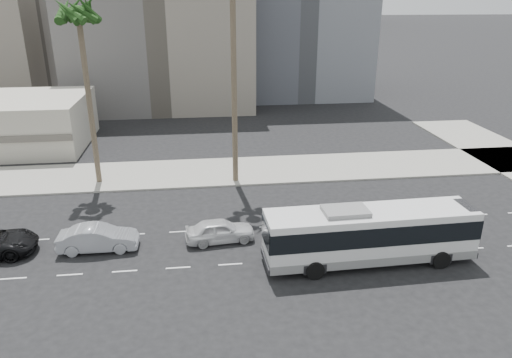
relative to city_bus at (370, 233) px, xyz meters
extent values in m
plane|color=black|center=(-2.03, 0.62, -1.84)|extent=(700.00, 700.00, 0.00)
cube|color=gray|center=(-2.03, 16.12, -1.76)|extent=(120.00, 7.00, 0.15)
cube|color=#635F5B|center=(-14.03, 45.62, 7.16)|extent=(24.00, 18.00, 18.00)
cube|color=#52555D|center=(5.97, 52.62, 11.16)|extent=(20.00, 20.00, 26.00)
cube|color=silver|center=(0.00, 0.00, 0.04)|extent=(12.17, 3.00, 2.71)
cube|color=black|center=(0.00, 0.00, 0.41)|extent=(12.23, 3.06, 1.15)
cube|color=slate|center=(0.00, 0.00, -1.16)|extent=(12.19, 3.04, 0.52)
cube|color=slate|center=(-1.57, 0.00, 1.50)|extent=(2.55, 1.74, 0.31)
cube|color=#262628|center=(5.74, 0.00, 1.24)|extent=(0.68, 1.89, 0.31)
cylinder|color=black|center=(3.86, -1.34, -1.31)|extent=(1.04, 0.31, 1.04)
cylinder|color=black|center=(3.86, 1.34, -1.31)|extent=(1.04, 0.31, 1.04)
cylinder|color=black|center=(-3.55, -1.34, -1.31)|extent=(1.04, 0.31, 1.04)
cylinder|color=black|center=(-3.55, 1.34, -1.31)|extent=(1.04, 0.31, 1.04)
imported|color=silver|center=(-8.45, 3.55, -1.10)|extent=(2.17, 4.50, 1.48)
imported|color=#9C9EA6|center=(-15.88, 3.35, -1.05)|extent=(1.67, 4.77, 1.57)
cylinder|color=brown|center=(-6.62, 13.70, 6.63)|extent=(0.47, 0.47, 16.94)
cylinder|color=brown|center=(-17.89, 14.84, 4.75)|extent=(0.41, 0.41, 13.18)
camera|label=1|loc=(-9.52, -23.44, 12.81)|focal=33.51mm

